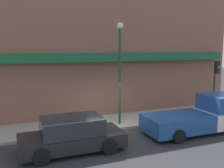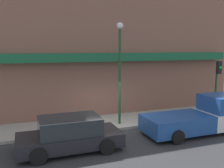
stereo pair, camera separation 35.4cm
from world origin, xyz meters
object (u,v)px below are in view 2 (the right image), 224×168
at_px(pickup_truck, 201,117).
at_px(fire_hydrant, 85,123).
at_px(traffic_light, 217,78).
at_px(street_lamp, 120,62).
at_px(parked_car, 70,134).

distance_m(pickup_truck, fire_hydrant, 6.04).
xyz_separation_m(pickup_truck, traffic_light, (2.92, 2.16, 1.68)).
bearing_deg(traffic_light, pickup_truck, -143.50).
relative_size(pickup_truck, street_lamp, 1.00).
relative_size(fire_hydrant, street_lamp, 0.11).
relative_size(street_lamp, traffic_light, 1.63).
relative_size(parked_car, traffic_light, 1.28).
relative_size(pickup_truck, traffic_light, 1.62).
distance_m(fire_hydrant, street_lamp, 3.78).
relative_size(pickup_truck, parked_car, 1.27).
bearing_deg(pickup_truck, traffic_light, 38.58).
bearing_deg(fire_hydrant, pickup_truck, -20.21).
distance_m(fire_hydrant, traffic_light, 8.81).
bearing_deg(street_lamp, parked_car, -143.29).
height_order(pickup_truck, fire_hydrant, pickup_truck).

